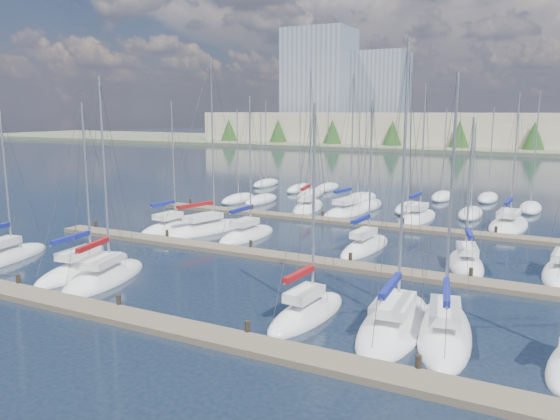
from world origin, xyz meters
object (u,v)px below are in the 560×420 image
at_px(sailboat_b, 85,269).
at_px(sailboat_i, 207,229).
at_px(sailboat_c, 104,277).
at_px(sailboat_k, 365,247).
at_px(sailboat_p, 418,218).
at_px(sailboat_a, 6,258).
at_px(sailboat_e, 394,324).
at_px(sailboat_n, 308,207).
at_px(sailboat_j, 247,235).
at_px(sailboat_f, 444,331).
at_px(sailboat_d, 307,313).
at_px(sailboat_o, 347,212).
at_px(sailboat_h, 171,228).
at_px(sailboat_q, 509,225).
at_px(sailboat_l, 466,264).

xyz_separation_m(sailboat_b, sailboat_i, (0.20, 13.95, 0.02)).
height_order(sailboat_c, sailboat_k, sailboat_c).
bearing_deg(sailboat_p, sailboat_k, -89.54).
bearing_deg(sailboat_a, sailboat_e, -9.42).
relative_size(sailboat_n, sailboat_j, 1.26).
height_order(sailboat_f, sailboat_j, sailboat_f).
height_order(sailboat_d, sailboat_o, sailboat_o).
distance_m(sailboat_i, sailboat_e, 25.00).
xyz_separation_m(sailboat_d, sailboat_h, (-19.57, 13.52, -0.01)).
height_order(sailboat_c, sailboat_q, sailboat_c).
xyz_separation_m(sailboat_q, sailboat_p, (-8.29, -0.29, 0.01)).
relative_size(sailboat_c, sailboat_q, 1.03).
height_order(sailboat_j, sailboat_h, sailboat_j).
relative_size(sailboat_a, sailboat_j, 0.91).
distance_m(sailboat_i, sailboat_h, 3.37).
distance_m(sailboat_c, sailboat_q, 35.94).
height_order(sailboat_b, sailboat_p, sailboat_p).
height_order(sailboat_q, sailboat_h, sailboat_q).
relative_size(sailboat_a, sailboat_q, 0.88).
xyz_separation_m(sailboat_b, sailboat_k, (14.74, 14.20, 0.02)).
distance_m(sailboat_l, sailboat_p, 16.56).
height_order(sailboat_n, sailboat_p, sailboat_n).
bearing_deg(sailboat_q, sailboat_f, -87.41).
xyz_separation_m(sailboat_b, sailboat_a, (-7.18, -0.56, 0.01)).
height_order(sailboat_a, sailboat_o, sailboat_o).
bearing_deg(sailboat_l, sailboat_h, 165.25).
bearing_deg(sailboat_a, sailboat_b, -6.23).
distance_m(sailboat_o, sailboat_j, 14.66).
bearing_deg(sailboat_h, sailboat_o, 57.76).
bearing_deg(sailboat_e, sailboat_o, 111.40).
bearing_deg(sailboat_q, sailboat_a, -133.55).
bearing_deg(sailboat_j, sailboat_i, 177.35).
relative_size(sailboat_c, sailboat_i, 0.84).
distance_m(sailboat_b, sailboat_p, 31.93).
distance_m(sailboat_a, sailboat_q, 42.28).
bearing_deg(sailboat_p, sailboat_o, -174.76).
xyz_separation_m(sailboat_p, sailboat_j, (-11.01, -14.35, -0.00)).
distance_m(sailboat_d, sailboat_q, 29.72).
relative_size(sailboat_c, sailboat_n, 0.85).
height_order(sailboat_o, sailboat_f, sailboat_o).
xyz_separation_m(sailboat_o, sailboat_h, (-11.27, -14.82, -0.01)).
height_order(sailboat_d, sailboat_l, sailboat_d).
relative_size(sailboat_i, sailboat_j, 1.27).
height_order(sailboat_a, sailboat_i, sailboat_i).
xyz_separation_m(sailboat_l, sailboat_j, (-17.87, 0.72, 0.00)).
height_order(sailboat_d, sailboat_k, sailboat_k).
distance_m(sailboat_n, sailboat_j, 14.65).
bearing_deg(sailboat_c, sailboat_k, 38.52).
height_order(sailboat_e, sailboat_j, sailboat_e).
distance_m(sailboat_n, sailboat_p, 11.98).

